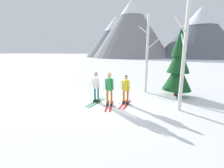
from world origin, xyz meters
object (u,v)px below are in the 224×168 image
object	(u,v)px
skier_in_yellow	(126,88)
pine_tree_near	(178,66)
skier_in_white	(96,86)
birch_tree_tall	(184,58)
birch_tree_slender	(147,54)
skier_in_green	(109,87)

from	to	relation	value
skier_in_yellow	pine_tree_near	world-z (taller)	pine_tree_near
skier_in_white	skier_in_yellow	world-z (taller)	skier_in_white
skier_in_white	birch_tree_tall	world-z (taller)	birch_tree_tall
pine_tree_near	birch_tree_slender	distance (m)	2.16
skier_in_green	birch_tree_tall	xyz separation A→B (m)	(3.53, 0.10, 1.57)
birch_tree_tall	pine_tree_near	bearing A→B (deg)	83.61
skier_in_yellow	pine_tree_near	distance (m)	3.96
pine_tree_near	skier_in_green	bearing A→B (deg)	-144.15
skier_in_yellow	skier_in_green	bearing A→B (deg)	-151.58
skier_in_white	skier_in_green	bearing A→B (deg)	-22.27
pine_tree_near	birch_tree_tall	bearing A→B (deg)	-96.39
skier_in_white	pine_tree_near	size ratio (longest dim) A/B	0.41
skier_in_green	skier_in_yellow	bearing A→B (deg)	28.42
birch_tree_slender	skier_in_white	bearing A→B (deg)	-132.59
pine_tree_near	skier_in_yellow	bearing A→B (deg)	-142.34
birch_tree_tall	skier_in_green	bearing A→B (deg)	-178.35
skier_in_white	birch_tree_slender	world-z (taller)	birch_tree_slender
skier_in_yellow	pine_tree_near	size ratio (longest dim) A/B	0.37
birch_tree_slender	skier_in_yellow	bearing A→B (deg)	-110.10
skier_in_white	skier_in_green	distance (m)	0.92
birch_tree_slender	pine_tree_near	bearing A→B (deg)	-15.10
skier_in_white	birch_tree_tall	distance (m)	4.68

